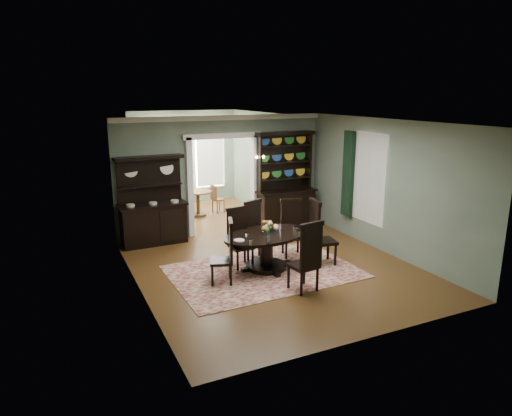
{
  "coord_description": "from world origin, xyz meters",
  "views": [
    {
      "loc": [
        -4.12,
        -7.81,
        3.55
      ],
      "look_at": [
        -0.18,
        0.6,
        1.19
      ],
      "focal_mm": 32.0,
      "sensor_mm": 36.0,
      "label": 1
    }
  ],
  "objects_px": {
    "dining_table": "(266,245)",
    "parlor_table": "(198,200)",
    "sideboard": "(153,214)",
    "welsh_dresser": "(285,193)"
  },
  "relations": [
    {
      "from": "dining_table",
      "to": "welsh_dresser",
      "type": "distance_m",
      "value": 3.19
    },
    {
      "from": "dining_table",
      "to": "welsh_dresser",
      "type": "height_order",
      "value": "welsh_dresser"
    },
    {
      "from": "parlor_table",
      "to": "welsh_dresser",
      "type": "bearing_deg",
      "value": -48.11
    },
    {
      "from": "parlor_table",
      "to": "sideboard",
      "type": "bearing_deg",
      "value": -131.73
    },
    {
      "from": "dining_table",
      "to": "welsh_dresser",
      "type": "relative_size",
      "value": 0.82
    },
    {
      "from": "dining_table",
      "to": "parlor_table",
      "type": "xyz_separation_m",
      "value": [
        0.03,
        4.59,
        -0.04
      ]
    },
    {
      "from": "dining_table",
      "to": "welsh_dresser",
      "type": "xyz_separation_m",
      "value": [
        1.83,
        2.58,
        0.4
      ]
    },
    {
      "from": "dining_table",
      "to": "parlor_table",
      "type": "relative_size",
      "value": 2.59
    },
    {
      "from": "sideboard",
      "to": "welsh_dresser",
      "type": "distance_m",
      "value": 3.57
    },
    {
      "from": "sideboard",
      "to": "welsh_dresser",
      "type": "bearing_deg",
      "value": -2.08
    }
  ]
}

